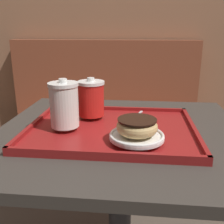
{
  "coord_description": "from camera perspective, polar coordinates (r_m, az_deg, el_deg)",
  "views": [
    {
      "loc": [
        0.05,
        -0.78,
        1.06
      ],
      "look_at": [
        -0.03,
        -0.02,
        0.82
      ],
      "focal_mm": 42.0,
      "sensor_mm": 36.0,
      "label": 1
    }
  ],
  "objects": [
    {
      "name": "wall_behind",
      "position": [
        1.89,
        4.58,
        21.55
      ],
      "size": [
        8.0,
        0.05,
        2.4
      ],
      "color": "#9E6B4C",
      "rests_on": "ground_plane"
    },
    {
      "name": "booth_bench",
      "position": [
        1.83,
        -2.27,
        -6.71
      ],
      "size": [
        1.28,
        0.44,
        1.0
      ],
      "color": "brown",
      "rests_on": "ground_plane"
    },
    {
      "name": "cafe_table",
      "position": [
        0.93,
        1.78,
        -14.99
      ],
      "size": [
        0.79,
        0.73,
        0.76
      ],
      "color": "#38332D",
      "rests_on": "ground_plane"
    },
    {
      "name": "serving_tray",
      "position": [
        0.82,
        -0.0,
        -3.77
      ],
      "size": [
        0.51,
        0.4,
        0.02
      ],
      "color": "maroon",
      "rests_on": "cafe_table"
    },
    {
      "name": "coffee_cup_front",
      "position": [
        0.8,
        -10.38,
        1.62
      ],
      "size": [
        0.09,
        0.09,
        0.15
      ],
      "color": "white",
      "rests_on": "serving_tray"
    },
    {
      "name": "coffee_cup_rear",
      "position": [
        0.89,
        -4.54,
        3.04
      ],
      "size": [
        0.09,
        0.09,
        0.13
      ],
      "color": "red",
      "rests_on": "serving_tray"
    },
    {
      "name": "plate_with_chocolate_donut",
      "position": [
        0.72,
        5.4,
        -5.19
      ],
      "size": [
        0.15,
        0.15,
        0.01
      ],
      "color": "white",
      "rests_on": "serving_tray"
    },
    {
      "name": "donut_chocolate_glazed",
      "position": [
        0.71,
        5.46,
        -3.09
      ],
      "size": [
        0.11,
        0.11,
        0.04
      ],
      "color": "#DBB270",
      "rests_on": "plate_with_chocolate_donut"
    },
    {
      "name": "spoon",
      "position": [
        0.85,
        4.43,
        -1.73
      ],
      "size": [
        0.06,
        0.15,
        0.01
      ],
      "rotation": [
        0.0,
        0.0,
        4.43
      ],
      "color": "silver",
      "rests_on": "serving_tray"
    }
  ]
}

